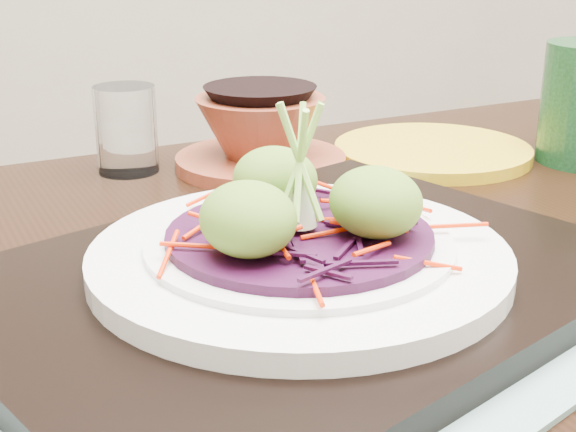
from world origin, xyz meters
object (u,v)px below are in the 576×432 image
object	(u,v)px
white_plate	(299,255)
terracotta_bowl_set	(261,137)
water_glass	(126,129)
dining_table	(315,389)
serving_tray	(299,281)
yellow_plate	(432,151)

from	to	relation	value
white_plate	terracotta_bowl_set	xyz separation A→B (m)	(0.08, 0.30, 0.00)
water_glass	white_plate	bearing A→B (deg)	-81.71
white_plate	water_glass	size ratio (longest dim) A/B	3.16
dining_table	serving_tray	world-z (taller)	serving_tray
dining_table	white_plate	size ratio (longest dim) A/B	4.52
white_plate	yellow_plate	bearing A→B (deg)	45.82
water_glass	terracotta_bowl_set	distance (m)	0.13
serving_tray	terracotta_bowl_set	world-z (taller)	terracotta_bowl_set
water_glass	yellow_plate	size ratio (longest dim) A/B	0.41
terracotta_bowl_set	serving_tray	bearing A→B (deg)	-104.83
water_glass	yellow_plate	distance (m)	0.32
serving_tray	water_glass	size ratio (longest dim) A/B	4.85
dining_table	terracotta_bowl_set	world-z (taller)	terracotta_bowl_set
dining_table	terracotta_bowl_set	size ratio (longest dim) A/B	5.41
serving_tray	terracotta_bowl_set	size ratio (longest dim) A/B	1.84
serving_tray	water_glass	world-z (taller)	water_glass
dining_table	serving_tray	distance (m)	0.12
yellow_plate	serving_tray	bearing A→B (deg)	-134.18
terracotta_bowl_set	yellow_plate	world-z (taller)	terracotta_bowl_set
water_glass	yellow_plate	world-z (taller)	water_glass
dining_table	yellow_plate	bearing A→B (deg)	39.05
white_plate	yellow_plate	world-z (taller)	white_plate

